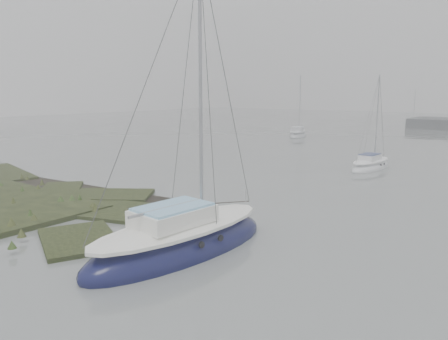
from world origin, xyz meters
TOP-DOWN VIEW (x-y plane):
  - ground at (0.00, 30.00)m, footprint 160.00×160.00m
  - sailboat_main at (4.14, 0.98)m, footprint 3.23×7.84m
  - sailboat_white at (3.72, 20.84)m, footprint 2.00×5.08m
  - sailboat_far_a at (-10.87, 37.66)m, footprint 3.50×5.86m
  - sailboat_far_c at (-3.74, 62.72)m, footprint 4.37×3.83m

SIDE VIEW (x-z plane):
  - ground at x=0.00m, z-range 0.00..0.00m
  - sailboat_far_c at x=-3.74m, z-range -2.91..3.30m
  - sailboat_white at x=3.72m, z-range -3.29..3.73m
  - sailboat_far_a at x=-10.87m, z-range -3.68..4.17m
  - sailboat_main at x=4.14m, z-range -5.05..5.72m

